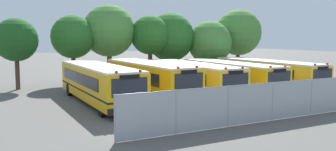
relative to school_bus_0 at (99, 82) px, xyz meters
name	(u,v)px	position (x,y,z in m)	size (l,w,h in m)	color
ground_plane	(191,95)	(7.34, 0.02, -1.42)	(160.00, 160.00, 0.00)	#595651
school_bus_0	(99,82)	(0.00, 0.00, 0.00)	(2.63, 11.56, 2.70)	#EAA80C
school_bus_1	(149,79)	(3.64, -0.21, 0.04)	(2.70, 10.99, 2.79)	#EAA80C
school_bus_2	(191,77)	(7.27, -0.10, -0.05)	(2.53, 11.10, 2.60)	yellow
school_bus_3	(231,75)	(11.04, -0.11, -0.08)	(2.63, 10.95, 2.54)	#EAA80C
school_bus_4	(267,73)	(14.81, -0.24, -0.06)	(2.59, 11.55, 2.58)	yellow
tree_0	(13,40)	(-4.51, 9.32, 2.79)	(3.84, 3.65, 6.04)	#4C3823
tree_1	(72,37)	(0.58, 10.34, 3.00)	(4.04, 4.04, 6.49)	#4C3823
tree_2	(108,30)	(4.12, 10.44, 3.69)	(5.10, 5.10, 7.61)	#4C3823
tree_3	(151,35)	(8.17, 9.15, 3.24)	(3.91, 3.91, 6.60)	#4C3823
tree_4	(169,38)	(10.53, 9.81, 2.95)	(5.07, 5.07, 6.96)	#4C3823
tree_5	(211,42)	(14.83, 8.27, 2.44)	(4.78, 4.66, 6.15)	#4C3823
tree_6	(237,32)	(18.66, 8.69, 3.61)	(5.12, 5.12, 7.50)	#4C3823
chainlink_fence	(293,99)	(8.21, -9.35, -0.34)	(20.70, 0.07, 2.09)	#9EA0A3
traffic_cone	(239,117)	(4.97, -8.73, -1.18)	(0.36, 0.36, 0.48)	#EA5914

